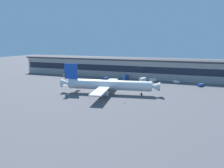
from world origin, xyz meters
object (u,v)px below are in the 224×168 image
(pushback_tractor, at_px, (176,82))
(traffic_cone_2, at_px, (89,98))
(traffic_cone_1, at_px, (105,101))
(crew_van, at_px, (153,80))
(follow_me_car, at_px, (201,85))
(belt_loader, at_px, (67,75))
(stair_truck, at_px, (143,80))
(fuel_truck, at_px, (125,77))
(traffic_cone_0, at_px, (124,103))
(baggage_tug, at_px, (106,78))
(airliner, at_px, (108,85))

(pushback_tractor, height_order, traffic_cone_2, pushback_tractor)
(pushback_tractor, distance_m, traffic_cone_1, 69.36)
(crew_van, bearing_deg, follow_me_car, -9.49)
(traffic_cone_1, relative_size, traffic_cone_2, 1.16)
(belt_loader, height_order, stair_truck, stair_truck)
(stair_truck, bearing_deg, traffic_cone_2, -106.37)
(belt_loader, height_order, traffic_cone_2, belt_loader)
(fuel_truck, distance_m, traffic_cone_0, 66.76)
(pushback_tractor, bearing_deg, belt_loader, -179.18)
(belt_loader, height_order, traffic_cone_0, belt_loader)
(pushback_tractor, xyz_separation_m, stair_truck, (-22.48, -6.56, 0.93))
(baggage_tug, distance_m, fuel_truck, 15.06)
(fuel_truck, distance_m, traffic_cone_1, 64.62)
(fuel_truck, bearing_deg, traffic_cone_1, -81.22)
(belt_loader, xyz_separation_m, traffic_cone_2, (51.08, -59.53, -0.86))
(baggage_tug, xyz_separation_m, belt_loader, (-37.06, 2.71, 0.07))
(airliner, xyz_separation_m, traffic_cone_1, (4.79, -15.61, -4.82))
(airliner, distance_m, belt_loader, 73.24)
(airliner, bearing_deg, belt_loader, 140.57)
(pushback_tractor, distance_m, crew_van, 16.61)
(airliner, xyz_separation_m, follow_me_car, (49.51, 41.43, -4.06))
(fuel_truck, bearing_deg, traffic_cone_0, -72.76)
(pushback_tractor, distance_m, traffic_cone_0, 65.86)
(stair_truck, distance_m, traffic_cone_2, 56.58)
(traffic_cone_0, xyz_separation_m, traffic_cone_2, (-20.12, 2.43, -0.01))
(airliner, bearing_deg, traffic_cone_0, -46.52)
(fuel_truck, bearing_deg, pushback_tractor, -0.74)
(pushback_tractor, bearing_deg, baggage_tug, -175.64)
(pushback_tractor, height_order, crew_van, crew_van)
(follow_me_car, height_order, fuel_truck, fuel_truck)
(follow_me_car, xyz_separation_m, stair_truck, (-38.96, -0.26, 0.89))
(follow_me_car, bearing_deg, baggage_tug, 178.09)
(airliner, height_order, baggage_tug, airliner)
(crew_van, xyz_separation_m, fuel_truck, (-21.51, 1.27, 0.42))
(fuel_truck, bearing_deg, airliner, -84.00)
(crew_van, bearing_deg, stair_truck, -135.57)
(baggage_tug, distance_m, stair_truck, 30.08)
(airliner, height_order, pushback_tractor, airliner)
(belt_loader, relative_size, stair_truck, 1.03)
(fuel_truck, relative_size, traffic_cone_1, 12.85)
(baggage_tug, bearing_deg, traffic_cone_2, -76.14)
(baggage_tug, xyz_separation_m, fuel_truck, (14.35, 4.49, 0.80))
(stair_truck, bearing_deg, follow_me_car, 0.38)
(stair_truck, bearing_deg, traffic_cone_0, -85.79)
(airliner, relative_size, traffic_cone_2, 97.91)
(pushback_tractor, height_order, fuel_truck, fuel_truck)
(airliner, relative_size, crew_van, 10.26)
(pushback_tractor, relative_size, traffic_cone_1, 7.88)
(traffic_cone_0, bearing_deg, traffic_cone_1, -179.44)
(stair_truck, bearing_deg, belt_loader, 175.50)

